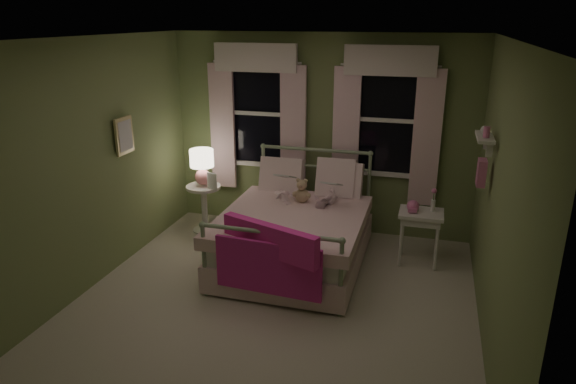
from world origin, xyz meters
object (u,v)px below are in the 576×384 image
(child_right, at_px, (328,182))
(bed, at_px, (296,233))
(child_left, at_px, (283,177))
(nightstand_left, at_px, (204,202))
(nightstand_right, at_px, (421,220))
(teddy_bear, at_px, (302,192))
(table_lamp, at_px, (202,164))

(child_right, bearing_deg, bed, 65.76)
(child_left, distance_m, nightstand_left, 1.26)
(child_left, relative_size, nightstand_right, 1.06)
(child_right, xyz_separation_m, nightstand_left, (-1.71, 0.15, -0.48))
(child_right, distance_m, nightstand_left, 1.79)
(child_left, distance_m, child_right, 0.56)
(child_right, bearing_deg, teddy_bear, 37.64)
(child_left, xyz_separation_m, nightstand_left, (-1.15, 0.15, -0.49))
(nightstand_right, bearing_deg, bed, -164.37)
(child_left, height_order, table_lamp, child_left)
(bed, relative_size, child_left, 2.99)
(child_right, xyz_separation_m, table_lamp, (-1.71, 0.15, 0.05))
(bed, bearing_deg, table_lamp, 158.03)
(bed, xyz_separation_m, child_right, (0.27, 0.43, 0.53))
(nightstand_right, bearing_deg, child_right, 177.70)
(nightstand_left, distance_m, nightstand_right, 2.83)
(nightstand_right, bearing_deg, child_left, 178.47)
(table_lamp, xyz_separation_m, nightstand_right, (2.82, -0.19, -0.40))
(child_left, distance_m, nightstand_right, 1.71)
(bed, bearing_deg, nightstand_left, 158.03)
(nightstand_left, distance_m, table_lamp, 0.54)
(child_right, relative_size, nightstand_right, 1.04)
(bed, distance_m, nightstand_left, 1.55)
(teddy_bear, distance_m, nightstand_right, 1.42)
(bed, bearing_deg, child_right, 57.61)
(teddy_bear, xyz_separation_m, table_lamp, (-1.43, 0.31, 0.16))
(child_right, bearing_deg, table_lamp, 3.23)
(child_right, height_order, table_lamp, child_right)
(bed, distance_m, nightstand_right, 1.45)
(teddy_bear, distance_m, table_lamp, 1.47)
(teddy_bear, bearing_deg, bed, -88.85)
(teddy_bear, bearing_deg, nightstand_right, 4.67)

